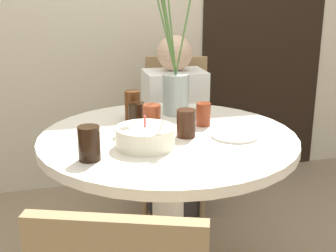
% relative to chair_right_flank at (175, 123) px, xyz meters
% --- Properties ---
extents(doorway_panel, '(0.90, 0.01, 2.05)m').
position_rel_chair_right_flank_xyz_m(doorway_panel, '(0.74, 0.37, 0.51)').
color(doorway_panel, black).
rests_on(doorway_panel, ground_plane).
extents(dining_table, '(1.07, 1.07, 0.74)m').
position_rel_chair_right_flank_xyz_m(dining_table, '(-0.27, -0.87, 0.08)').
color(dining_table, silver).
rests_on(dining_table, ground_plane).
extents(chair_right_flank, '(0.50, 0.50, 0.91)m').
position_rel_chair_right_flank_xyz_m(chair_right_flank, '(0.00, 0.00, 0.00)').
color(chair_right_flank, tan).
rests_on(chair_right_flank, ground_plane).
extents(birthday_cake, '(0.23, 0.23, 0.13)m').
position_rel_chair_right_flank_xyz_m(birthday_cake, '(-0.40, -0.99, 0.27)').
color(birthday_cake, white).
rests_on(birthday_cake, dining_table).
extents(flower_vase, '(0.19, 0.33, 0.73)m').
position_rel_chair_right_flank_xyz_m(flower_vase, '(-0.17, -0.57, 0.43)').
color(flower_vase, '#9EB2AD').
rests_on(flower_vase, dining_table).
extents(side_plate, '(0.20, 0.20, 0.01)m').
position_rel_chair_right_flank_xyz_m(side_plate, '(-0.01, -0.96, 0.23)').
color(side_plate, silver).
rests_on(side_plate, dining_table).
extents(drink_glass_0, '(0.07, 0.07, 0.10)m').
position_rel_chair_right_flank_xyz_m(drink_glass_0, '(-0.37, -0.70, 0.28)').
color(drink_glass_0, black).
rests_on(drink_glass_0, dining_table).
extents(drink_glass_1, '(0.08, 0.08, 0.12)m').
position_rel_chair_right_flank_xyz_m(drink_glass_1, '(-0.33, -0.81, 0.29)').
color(drink_glass_1, maroon).
rests_on(drink_glass_1, dining_table).
extents(drink_glass_2, '(0.07, 0.07, 0.14)m').
position_rel_chair_right_flank_xyz_m(drink_glass_2, '(-0.38, -0.61, 0.30)').
color(drink_glass_2, '#51280F').
rests_on(drink_glass_2, dining_table).
extents(drink_glass_3, '(0.08, 0.08, 0.13)m').
position_rel_chair_right_flank_xyz_m(drink_glass_3, '(-0.62, -1.07, 0.29)').
color(drink_glass_3, black).
rests_on(drink_glass_3, dining_table).
extents(drink_glass_4, '(0.06, 0.06, 0.10)m').
position_rel_chair_right_flank_xyz_m(drink_glass_4, '(-0.09, -0.78, 0.28)').
color(drink_glass_4, maroon).
rests_on(drink_glass_4, dining_table).
extents(drink_glass_5, '(0.08, 0.08, 0.11)m').
position_rel_chair_right_flank_xyz_m(drink_glass_5, '(-0.21, -0.91, 0.29)').
color(drink_glass_5, '#33190C').
rests_on(drink_glass_5, dining_table).
extents(person_boy, '(0.34, 0.24, 1.07)m').
position_rel_chair_right_flank_xyz_m(person_boy, '(-0.05, -0.15, -0.01)').
color(person_boy, '#383333').
rests_on(person_boy, ground_plane).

